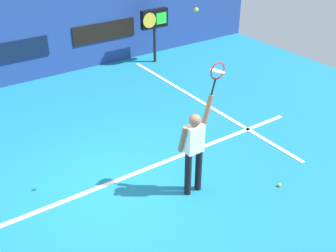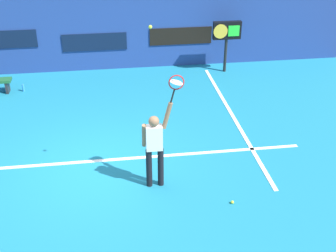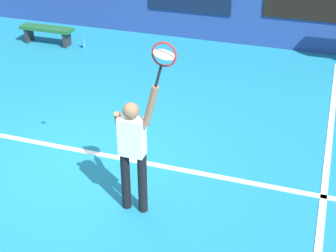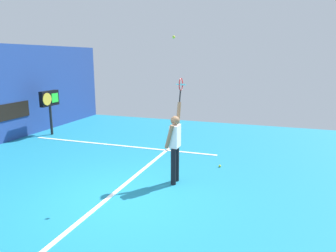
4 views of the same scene
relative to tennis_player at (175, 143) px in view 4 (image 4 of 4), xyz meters
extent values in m
plane|color=teal|center=(-1.28, 0.90, -1.01)|extent=(18.00, 18.00, 0.00)
cube|color=black|center=(1.72, 7.00, 0.09)|extent=(2.20, 0.03, 0.60)
cube|color=white|center=(-1.28, 1.11, -1.00)|extent=(10.00, 0.10, 0.01)
cube|color=white|center=(2.55, 2.90, -1.00)|extent=(0.10, 7.00, 0.01)
cylinder|color=black|center=(-0.13, 0.00, -0.55)|extent=(0.13, 0.13, 0.92)
cylinder|color=black|center=(0.12, 0.00, -0.55)|extent=(0.13, 0.13, 0.92)
cube|color=white|center=(-0.01, 0.00, 0.18)|extent=(0.34, 0.20, 0.55)
sphere|color=#8C6647|center=(-0.01, 0.00, 0.57)|extent=(0.22, 0.22, 0.22)
cylinder|color=#8C6647|center=(0.27, 0.00, 0.68)|extent=(0.23, 0.09, 0.58)
cylinder|color=#8C6647|center=(-0.21, 0.08, 0.21)|extent=(0.09, 0.23, 0.58)
cylinder|color=black|center=(0.37, 0.00, 1.11)|extent=(0.11, 0.03, 0.30)
torus|color=red|center=(0.45, 0.00, 1.39)|extent=(0.38, 0.02, 0.38)
cylinder|color=silver|center=(0.45, 0.00, 1.39)|extent=(0.26, 0.27, 0.07)
sphere|color=#CCE033|center=(-0.04, 0.03, 2.49)|extent=(0.07, 0.07, 0.07)
cylinder|color=black|center=(3.16, 6.25, -0.43)|extent=(0.10, 0.10, 1.17)
cube|color=black|center=(3.16, 6.25, 0.46)|extent=(0.95, 0.18, 0.60)
cylinder|color=gold|center=(2.92, 6.15, 0.46)|extent=(0.48, 0.02, 0.48)
cube|color=#26D833|center=(3.37, 6.15, 0.46)|extent=(0.38, 0.02, 0.36)
sphere|color=#CCE033|center=(1.50, -0.86, -0.98)|extent=(0.07, 0.07, 0.07)
camera|label=1|loc=(-3.97, -4.95, 4.09)|focal=44.06mm
camera|label=2|loc=(-0.80, -7.69, 4.75)|focal=46.64mm
camera|label=3|loc=(2.23, -5.19, 3.57)|focal=53.47mm
camera|label=4|loc=(-7.08, -2.28, 2.05)|focal=33.90mm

